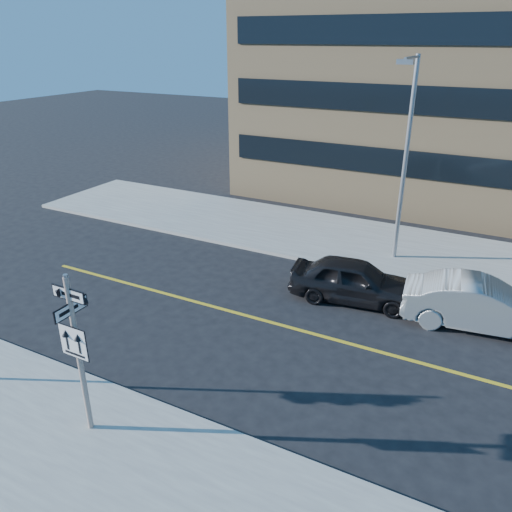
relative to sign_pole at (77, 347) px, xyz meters
The scene contains 6 objects.
ground 3.50m from the sign_pole, 90.00° to the left, with size 120.00×120.00×0.00m, color black.
sign_pole is the anchor object (origin of this frame).
parked_car_a 10.08m from the sign_pole, 69.13° to the left, with size 4.56×1.83×1.55m, color black.
parked_car_b 12.30m from the sign_pole, 50.78° to the left, with size 4.88×1.70×1.61m, color gray.
streetlight_a 14.05m from the sign_pole, 73.23° to the left, with size 0.55×2.25×8.00m.
building_brick 28.36m from the sign_pole, 85.84° to the left, with size 18.00×18.00×18.00m, color tan.
Camera 1 is at (7.80, -8.87, 8.73)m, focal length 35.00 mm.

